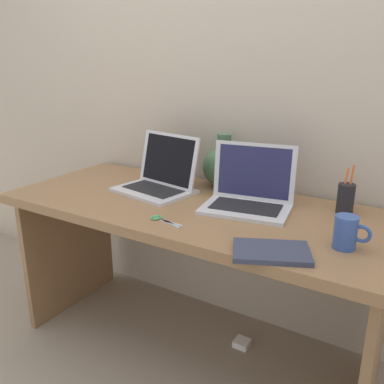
{
  "coord_description": "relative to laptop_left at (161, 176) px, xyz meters",
  "views": [
    {
      "loc": [
        0.83,
        -1.37,
        1.29
      ],
      "look_at": [
        0.0,
        0.0,
        0.77
      ],
      "focal_mm": 38.0,
      "sensor_mm": 36.0,
      "label": 1
    }
  ],
  "objects": [
    {
      "name": "pen_cup",
      "position": [
        0.79,
        0.13,
        -0.01
      ],
      "size": [
        0.06,
        0.06,
        0.2
      ],
      "color": "black",
      "rests_on": "desk"
    },
    {
      "name": "green_vase",
      "position": [
        0.22,
        0.2,
        0.03
      ],
      "size": [
        0.2,
        0.2,
        0.25
      ],
      "color": "#47704C",
      "rests_on": "desk"
    },
    {
      "name": "laptop_left",
      "position": [
        0.0,
        0.0,
        0.0
      ],
      "size": [
        0.37,
        0.31,
        0.25
      ],
      "color": "silver",
      "rests_on": "desk"
    },
    {
      "name": "notebook_stack",
      "position": [
        0.67,
        -0.36,
        -0.06
      ],
      "size": [
        0.28,
        0.24,
        0.02
      ],
      "primitive_type": "cube",
      "rotation": [
        0.0,
        0.0,
        0.43
      ],
      "color": "#33384C",
      "rests_on": "desk"
    },
    {
      "name": "laptop_right",
      "position": [
        0.44,
        0.01,
        -0.0
      ],
      "size": [
        0.37,
        0.3,
        0.25
      ],
      "color": "silver",
      "rests_on": "desk"
    },
    {
      "name": "scissors",
      "position": [
        0.22,
        -0.31,
        -0.06
      ],
      "size": [
        0.15,
        0.06,
        0.01
      ],
      "color": "#B7B7BC",
      "rests_on": "desk"
    },
    {
      "name": "desk",
      "position": [
        0.22,
        -0.08,
        -0.21
      ],
      "size": [
        1.6,
        0.69,
        0.72
      ],
      "color": "olive",
      "rests_on": "ground"
    },
    {
      "name": "back_wall",
      "position": [
        0.22,
        0.3,
        0.41
      ],
      "size": [
        4.4,
        0.04,
        2.4
      ],
      "primitive_type": "cube",
      "color": "#BCAD99",
      "rests_on": "ground"
    },
    {
      "name": "power_brick",
      "position": [
        0.41,
        0.05,
        -0.77
      ],
      "size": [
        0.07,
        0.07,
        0.03
      ],
      "primitive_type": "cube",
      "color": "white",
      "rests_on": "ground"
    },
    {
      "name": "coffee_mug",
      "position": [
        0.85,
        -0.2,
        -0.01
      ],
      "size": [
        0.11,
        0.07,
        0.11
      ],
      "color": "#335199",
      "rests_on": "desk"
    },
    {
      "name": "ground_plane",
      "position": [
        0.22,
        -0.08,
        -0.79
      ],
      "size": [
        6.0,
        6.0,
        0.0
      ],
      "primitive_type": "plane",
      "color": "gray"
    }
  ]
}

